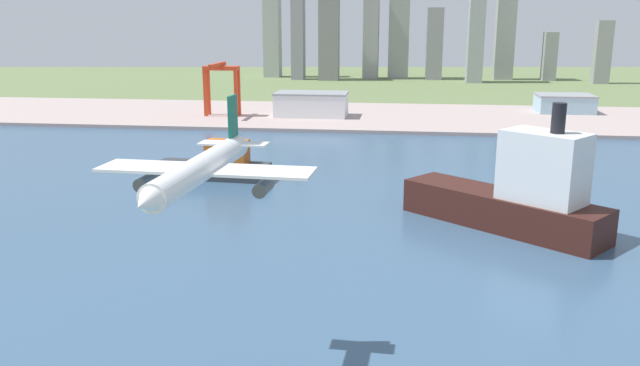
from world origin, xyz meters
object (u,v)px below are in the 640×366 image
container_barge (218,165)px  warehouse_annex (564,103)px  port_crane_red (221,78)px  warehouse_main (311,104)px  airplane_landing (200,170)px  cargo_ship (517,194)px

container_barge → warehouse_annex: bearing=49.0°
port_crane_red → warehouse_main: (64.38, 7.26, -18.83)m
airplane_landing → container_barge: (-47.71, 169.83, -37.83)m
container_barge → warehouse_annex: container_barge is taller
cargo_ship → port_crane_red: bearing=125.6°
airplane_landing → warehouse_main: size_ratio=0.89×
port_crane_red → warehouse_annex: size_ratio=0.94×
warehouse_main → warehouse_annex: size_ratio=1.27×
container_barge → port_crane_red: (-48.69, 178.97, 23.24)m
cargo_ship → container_barge: 134.35m
airplane_landing → container_barge: bearing=105.7°
container_barge → port_crane_red: 186.92m
warehouse_main → cargo_ship: bearing=-66.7°
airplane_landing → port_crane_red: airplane_landing is taller
cargo_ship → warehouse_annex: cargo_ship is taller
port_crane_red → cargo_ship: bearing=-54.4°
warehouse_main → warehouse_annex: warehouse_main is taller
cargo_ship → warehouse_main: bearing=113.3°
airplane_landing → container_barge: size_ratio=0.89×
airplane_landing → warehouse_annex: bearing=69.0°
container_barge → port_crane_red: port_crane_red is taller
airplane_landing → warehouse_annex: size_ratio=1.14×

